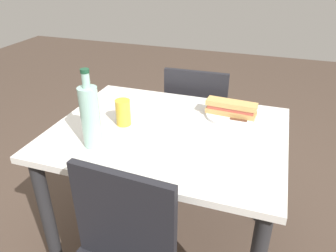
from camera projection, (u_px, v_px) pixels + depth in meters
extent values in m
plane|color=#47382D|center=(168.00, 242.00, 1.84)|extent=(8.00, 8.00, 0.00)
cube|color=silver|center=(168.00, 133.00, 1.50)|extent=(1.05, 0.83, 0.03)
cylinder|color=#262628|center=(266.00, 173.00, 1.84)|extent=(0.06, 0.06, 0.70)
cylinder|color=#262628|center=(117.00, 145.00, 2.10)|extent=(0.06, 0.06, 0.70)
cylinder|color=#262628|center=(49.00, 221.00, 1.51)|extent=(0.06, 0.06, 0.70)
cube|color=black|center=(124.00, 221.00, 1.10)|extent=(0.38, 0.05, 0.40)
cube|color=black|center=(200.00, 120.00, 2.21)|extent=(0.41, 0.41, 0.02)
cube|color=black|center=(195.00, 103.00, 1.96)|extent=(0.38, 0.04, 0.40)
cylinder|color=black|center=(227.00, 140.00, 2.42)|extent=(0.04, 0.04, 0.43)
cylinder|color=black|center=(180.00, 133.00, 2.52)|extent=(0.04, 0.04, 0.43)
cylinder|color=black|center=(219.00, 167.00, 2.12)|extent=(0.04, 0.04, 0.43)
cylinder|color=black|center=(167.00, 158.00, 2.21)|extent=(0.04, 0.04, 0.43)
cylinder|color=white|center=(230.00, 116.00, 1.60)|extent=(0.24, 0.24, 0.01)
cube|color=tan|center=(231.00, 112.00, 1.59)|extent=(0.25, 0.09, 0.02)
cube|color=#B74C3D|center=(231.00, 108.00, 1.58)|extent=(0.23, 0.08, 0.02)
cube|color=tan|center=(232.00, 104.00, 1.57)|extent=(0.25, 0.09, 0.02)
cube|color=silver|center=(220.00, 117.00, 1.57)|extent=(0.10, 0.01, 0.00)
cube|color=#59331E|center=(238.00, 120.00, 1.54)|extent=(0.08, 0.01, 0.01)
cylinder|color=#99C6B7|center=(91.00, 118.00, 1.32)|extent=(0.08, 0.08, 0.26)
cylinder|color=#99C6B7|center=(86.00, 80.00, 1.24)|extent=(0.03, 0.03, 0.06)
cylinder|color=#19472D|center=(85.00, 71.00, 1.22)|extent=(0.03, 0.03, 0.02)
cylinder|color=gold|center=(123.00, 112.00, 1.51)|extent=(0.07, 0.07, 0.12)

